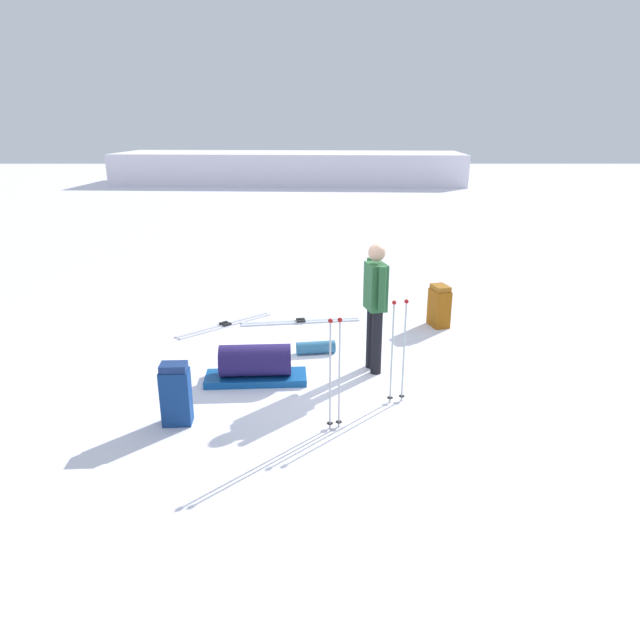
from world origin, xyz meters
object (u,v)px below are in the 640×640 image
object	(u,v)px
sleeping_mat_rolled	(317,347)
ski_pair_near	(302,321)
backpack_bright	(440,306)
ski_pair_far	(226,325)
gear_sled	(256,365)
skier_standing	(376,301)
ski_poles_planted_near	(336,368)
backpack_large_dark	(177,394)
ski_poles_planted_far	(399,346)

from	to	relation	value
sleeping_mat_rolled	ski_pair_near	bearing A→B (deg)	100.76
backpack_bright	sleeping_mat_rolled	distance (m)	2.31
ski_pair_far	backpack_bright	size ratio (longest dim) A/B	2.06
backpack_bright	gear_sled	bearing A→B (deg)	-142.32
skier_standing	backpack_bright	distance (m)	2.21
ski_poles_planted_near	skier_standing	bearing A→B (deg)	70.12
ski_pair_far	gear_sled	distance (m)	2.24
sleeping_mat_rolled	backpack_large_dark	bearing A→B (deg)	-126.75
ski_pair_near	ski_poles_planted_near	bearing A→B (deg)	-82.22
ski_poles_planted_near	gear_sled	xyz separation A→B (m)	(-0.97, 1.17, -0.47)
ski_pair_far	backpack_large_dark	world-z (taller)	backpack_large_dark
backpack_bright	backpack_large_dark	bearing A→B (deg)	-137.49
skier_standing	ski_poles_planted_far	xyz separation A→B (m)	(0.19, -0.92, -0.26)
backpack_large_dark	ski_poles_planted_far	size ratio (longest dim) A/B	0.56
skier_standing	ski_poles_planted_far	distance (m)	0.97
sleeping_mat_rolled	gear_sled	bearing A→B (deg)	-129.05
backpack_large_dark	ski_poles_planted_near	bearing A→B (deg)	-3.38
backpack_large_dark	backpack_bright	size ratio (longest dim) A/B	1.04
ski_poles_planted_far	sleeping_mat_rolled	bearing A→B (deg)	122.65
ski_poles_planted_near	gear_sled	world-z (taller)	ski_poles_planted_near
ski_pair_far	sleeping_mat_rolled	size ratio (longest dim) A/B	2.54
ski_pair_near	backpack_bright	distance (m)	2.26
ski_pair_far	backpack_large_dark	distance (m)	3.20
ski_pair_far	ski_poles_planted_far	world-z (taller)	ski_poles_planted_far
skier_standing	ski_pair_far	bearing A→B (deg)	142.04
skier_standing	ski_pair_near	world-z (taller)	skier_standing
ski_pair_near	ski_pair_far	xyz separation A→B (m)	(-1.22, -0.17, 0.00)
ski_pair_far	sleeping_mat_rolled	world-z (taller)	sleeping_mat_rolled
ski_pair_near	backpack_large_dark	bearing A→B (deg)	-110.30
skier_standing	ski_poles_planted_near	xyz separation A→B (m)	(-0.55, -1.53, -0.26)
ski_poles_planted_near	gear_sled	size ratio (longest dim) A/B	0.96
backpack_bright	gear_sled	world-z (taller)	backpack_bright
backpack_large_dark	gear_sled	xyz separation A→B (m)	(0.74, 1.07, -0.12)
skier_standing	gear_sled	world-z (taller)	skier_standing
ski_pair_near	backpack_large_dark	distance (m)	3.59
skier_standing	backpack_bright	bearing A→B (deg)	55.44
gear_sled	sleeping_mat_rolled	distance (m)	1.20
ski_poles_planted_far	backpack_bright	bearing A→B (deg)	69.11
backpack_large_dark	backpack_bright	distance (m)	4.71
ski_pair_near	ski_pair_far	distance (m)	1.23
ski_pair_near	ski_poles_planted_far	world-z (taller)	ski_poles_planted_far
ski_poles_planted_far	gear_sled	xyz separation A→B (m)	(-1.71, 0.56, -0.47)
ski_pair_near	skier_standing	bearing A→B (deg)	-61.92
ski_poles_planted_near	ski_pair_near	bearing A→B (deg)	97.78
ski_pair_near	ski_poles_planted_far	xyz separation A→B (m)	(1.21, -2.84, 0.69)
skier_standing	ski_poles_planted_near	size ratio (longest dim) A/B	1.36
ski_poles_planted_far	backpack_large_dark	bearing A→B (deg)	-168.23
backpack_bright	ski_poles_planted_near	size ratio (longest dim) A/B	0.54
ski_pair_near	ski_poles_planted_far	size ratio (longest dim) A/B	1.55
backpack_large_dark	gear_sled	distance (m)	1.31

